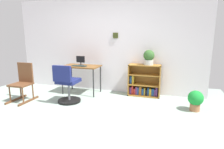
# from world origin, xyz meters

# --- Properties ---
(ground_plane) EXTENTS (6.24, 6.24, 0.00)m
(ground_plane) POSITION_xyz_m (0.00, 0.00, 0.00)
(ground_plane) COLOR #8CA094
(wall_back) EXTENTS (5.20, 0.12, 2.48)m
(wall_back) POSITION_xyz_m (0.00, 2.15, 1.24)
(wall_back) COLOR silver
(wall_back) RESTS_ON ground_plane
(desk) EXTENTS (0.95, 0.57, 0.74)m
(desk) POSITION_xyz_m (-0.51, 1.68, 0.67)
(desk) COLOR brown
(desk) RESTS_ON ground_plane
(monitor) EXTENTS (0.23, 0.16, 0.25)m
(monitor) POSITION_xyz_m (-0.54, 1.71, 0.86)
(monitor) COLOR #262628
(monitor) RESTS_ON desk
(keyboard) EXTENTS (0.38, 0.13, 0.02)m
(keyboard) POSITION_xyz_m (-0.52, 1.58, 0.75)
(keyboard) COLOR #1C2D2E
(keyboard) RESTS_ON desk
(office_chair) EXTENTS (0.52, 0.54, 0.88)m
(office_chair) POSITION_xyz_m (-0.49, 0.91, 0.39)
(office_chair) COLOR black
(office_chair) RESTS_ON ground_plane
(rocking_chair) EXTENTS (0.42, 0.64, 0.88)m
(rocking_chair) POSITION_xyz_m (-1.57, 0.76, 0.45)
(rocking_chair) COLOR brown
(rocking_chair) RESTS_ON ground_plane
(bookshelf_low) EXTENTS (0.79, 0.30, 0.80)m
(bookshelf_low) POSITION_xyz_m (1.08, 1.95, 0.35)
(bookshelf_low) COLOR #9D6A29
(bookshelf_low) RESTS_ON ground_plane
(potted_plant_on_shelf) EXTENTS (0.27, 0.27, 0.37)m
(potted_plant_on_shelf) POSITION_xyz_m (1.19, 1.90, 0.99)
(potted_plant_on_shelf) COLOR #B7B2A8
(potted_plant_on_shelf) RESTS_ON bookshelf_low
(potted_plant_floor) EXTENTS (0.30, 0.30, 0.42)m
(potted_plant_floor) POSITION_xyz_m (2.22, 1.25, 0.24)
(potted_plant_floor) COLOR #9E6642
(potted_plant_floor) RESTS_ON ground_plane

